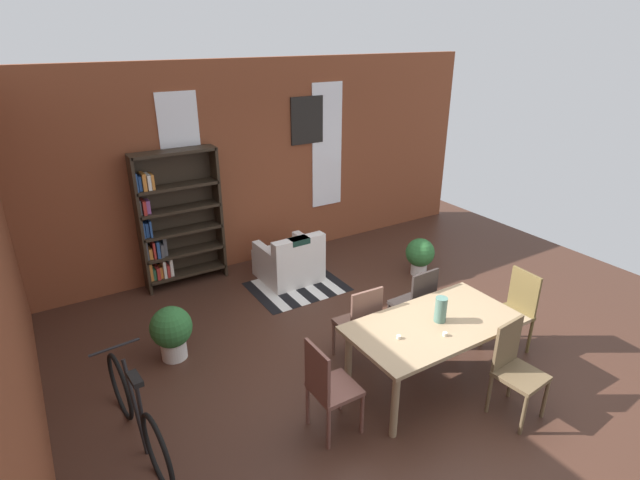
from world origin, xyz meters
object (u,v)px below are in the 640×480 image
(dining_table, at_px, (434,330))
(bicycle_second, at_px, (137,415))
(dining_chair_far_left, at_px, (360,322))
(dining_chair_head_right, at_px, (515,309))
(potted_plant_by_shelf, at_px, (420,254))
(dining_chair_far_right, at_px, (416,302))
(potted_plant_corner, at_px, (171,330))
(bookshelf_tall, at_px, (174,222))
(vase_on_table, at_px, (441,310))
(dining_chair_head_left, at_px, (328,386))
(dining_chair_near_right, at_px, (515,367))
(armchair_white, at_px, (290,262))

(dining_table, xyz_separation_m, bicycle_second, (-2.75, 0.74, -0.33))
(dining_chair_far_left, relative_size, bicycle_second, 0.58)
(dining_table, bearing_deg, bicycle_second, 164.96)
(dining_chair_head_right, relative_size, potted_plant_by_shelf, 1.67)
(bicycle_second, bearing_deg, dining_chair_far_right, -0.91)
(dining_chair_far_right, bearing_deg, bicycle_second, 179.09)
(dining_chair_far_left, relative_size, potted_plant_corner, 1.51)
(dining_table, relative_size, bookshelf_tall, 0.90)
(vase_on_table, xyz_separation_m, dining_chair_far_left, (-0.46, 0.69, -0.37))
(bookshelf_tall, bearing_deg, vase_on_table, -66.21)
(dining_chair_head_left, bearing_deg, potted_plant_corner, 115.31)
(dining_chair_near_right, xyz_separation_m, dining_chair_head_right, (0.86, 0.69, 0.00))
(dining_chair_head_right, height_order, dining_chair_head_left, same)
(bookshelf_tall, bearing_deg, potted_plant_by_shelf, -27.11)
(armchair_white, height_order, potted_plant_by_shelf, armchair_white)
(potted_plant_by_shelf, xyz_separation_m, potted_plant_corner, (-3.75, -0.11, 0.03))
(vase_on_table, relative_size, armchair_white, 0.32)
(dining_chair_far_left, bearing_deg, dining_table, -60.03)
(dining_chair_near_right, bearing_deg, vase_on_table, 115.06)
(dining_table, xyz_separation_m, potted_plant_corner, (-2.12, 1.84, -0.31))
(dining_chair_near_right, height_order, bicycle_second, dining_chair_near_right)
(dining_chair_far_right, relative_size, potted_plant_by_shelf, 1.67)
(dining_chair_near_right, bearing_deg, potted_plant_corner, 134.70)
(bicycle_second, bearing_deg, bookshelf_tall, 66.36)
(dining_table, height_order, dining_chair_far_left, dining_chair_far_left)
(bicycle_second, height_order, potted_plant_corner, bicycle_second)
(dining_chair_far_right, distance_m, potted_plant_by_shelf, 1.78)
(potted_plant_by_shelf, bearing_deg, dining_chair_near_right, -115.18)
(dining_chair_near_right, distance_m, potted_plant_by_shelf, 2.93)
(dining_chair_far_left, bearing_deg, dining_chair_far_right, -0.00)
(dining_chair_head_left, height_order, bicycle_second, dining_chair_head_left)
(vase_on_table, xyz_separation_m, dining_chair_head_left, (-1.31, 0.00, -0.37))
(armchair_white, xyz_separation_m, bicycle_second, (-2.65, -2.10, 0.05))
(dining_chair_far_right, bearing_deg, bookshelf_tall, 123.48)
(dining_chair_far_left, bearing_deg, dining_chair_head_right, -22.80)
(dining_table, bearing_deg, dining_chair_near_right, -60.69)
(potted_plant_corner, bearing_deg, potted_plant_by_shelf, 1.74)
(dining_chair_far_left, height_order, armchair_white, dining_chair_far_left)
(dining_chair_head_left, xyz_separation_m, potted_plant_by_shelf, (2.88, 1.96, -0.19))
(potted_plant_by_shelf, relative_size, potted_plant_corner, 0.90)
(dining_chair_near_right, distance_m, armchair_white, 3.57)
(dining_table, bearing_deg, armchair_white, 92.01)
(dining_chair_near_right, relative_size, potted_plant_corner, 1.51)
(dining_chair_near_right, relative_size, dining_chair_head_left, 1.00)
(dining_chair_far_right, xyz_separation_m, bicycle_second, (-3.14, 0.05, -0.18))
(armchair_white, distance_m, bicycle_second, 3.38)
(bookshelf_tall, bearing_deg, dining_table, -67.08)
(dining_chair_head_left, bearing_deg, dining_chair_far_right, 22.71)
(armchair_white, height_order, bicycle_second, bicycle_second)
(dining_chair_near_right, xyz_separation_m, dining_chair_head_left, (-1.63, 0.69, 0.00))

